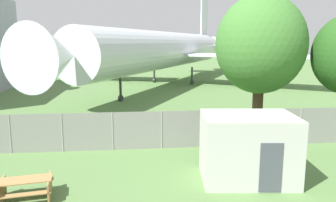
% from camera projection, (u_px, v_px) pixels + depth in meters
% --- Properties ---
extents(perimeter_fence, '(56.07, 0.07, 2.01)m').
position_uv_depth(perimeter_fence, '(162.00, 130.00, 17.18)').
color(perimeter_fence, gray).
rests_on(perimeter_fence, ground).
extents(airplane, '(37.79, 46.05, 13.67)m').
position_uv_depth(airplane, '(169.00, 50.00, 42.56)').
color(airplane, silver).
rests_on(airplane, ground).
extents(portable_cabin, '(3.89, 2.93, 2.69)m').
position_uv_depth(portable_cabin, '(248.00, 148.00, 13.22)').
color(portable_cabin, silver).
rests_on(portable_cabin, ground).
extents(picnic_bench_near_cabin, '(2.01, 1.68, 0.76)m').
position_uv_depth(picnic_bench_near_cabin, '(26.00, 187.00, 11.65)').
color(picnic_bench_near_cabin, '#A37A47').
rests_on(picnic_bench_near_cabin, ground).
extents(tree_behind_benches, '(5.48, 5.48, 8.43)m').
position_uv_depth(tree_behind_benches, '(260.00, 45.00, 19.95)').
color(tree_behind_benches, '#4C3823').
rests_on(tree_behind_benches, ground).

